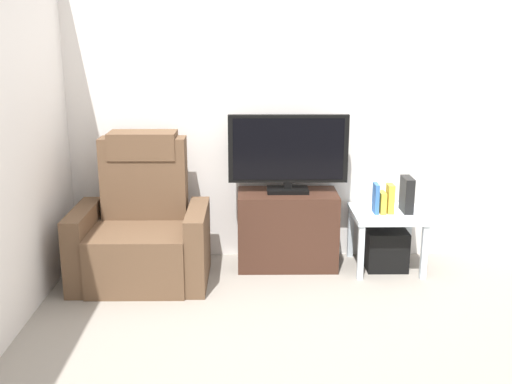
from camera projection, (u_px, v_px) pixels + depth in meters
name	position (u px, v px, depth m)	size (l,w,h in m)	color
ground_plane	(312.00, 313.00, 4.08)	(6.40, 6.40, 0.00)	gray
wall_back	(302.00, 98.00, 4.84)	(6.40, 0.06, 2.60)	silver
wall_side	(8.00, 119.00, 3.73)	(0.06, 4.48, 2.60)	silver
tv_stand	(287.00, 229.00, 4.83)	(0.77, 0.42, 0.60)	#3D2319
television	(288.00, 152.00, 4.69)	(0.92, 0.20, 0.60)	black
recliner_armchair	(142.00, 231.00, 4.57)	(0.98, 0.78, 1.08)	brown
side_table	(387.00, 221.00, 4.77)	(0.54, 0.54, 0.46)	silver
subwoofer_box	(385.00, 248.00, 4.83)	(0.31, 0.31, 0.31)	black
book_leftmost	(376.00, 198.00, 4.70)	(0.03, 0.13, 0.23)	#3366B2
book_middle	(382.00, 202.00, 4.71)	(0.04, 0.14, 0.16)	gold
book_rightmost	(390.00, 199.00, 4.70)	(0.05, 0.11, 0.22)	gold
game_console	(407.00, 195.00, 4.73)	(0.07, 0.20, 0.27)	black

